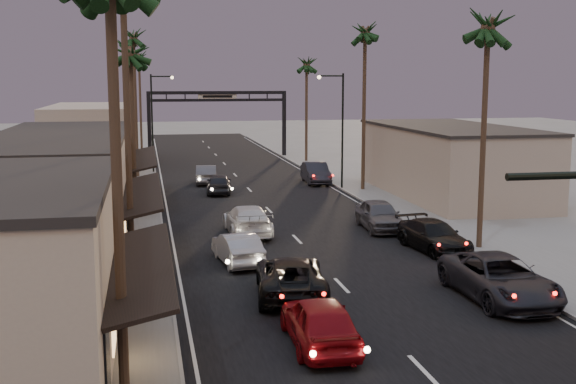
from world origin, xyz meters
name	(u,v)px	position (x,y,z in m)	size (l,w,h in m)	color
ground	(262,203)	(0.00, 40.00, 0.00)	(200.00, 200.00, 0.00)	slate
road	(251,192)	(0.00, 45.00, 0.00)	(14.00, 120.00, 0.02)	black
sidewalk_left	(127,182)	(-9.50, 52.00, 0.06)	(5.00, 92.00, 0.12)	slate
sidewalk_right	(346,176)	(9.50, 52.00, 0.06)	(5.00, 92.00, 0.12)	slate
storefront_mid	(37,203)	(-13.00, 26.00, 2.75)	(8.00, 14.00, 5.50)	gray
storefront_far	(70,168)	(-13.00, 42.00, 2.50)	(8.00, 16.00, 5.00)	#BAA98E
storefront_dist	(93,136)	(-13.00, 65.00, 3.00)	(8.00, 20.00, 6.00)	gray
building_right	(450,163)	(14.00, 40.00, 2.50)	(8.00, 18.00, 5.00)	gray
arch	(218,107)	(0.00, 70.00, 5.53)	(15.20, 0.40, 7.27)	black
streetlight_right	(339,121)	(6.92, 45.00, 5.33)	(2.13, 0.30, 9.00)	black
streetlight_left	(155,115)	(-6.92, 58.00, 5.33)	(2.13, 0.30, 9.00)	black
palm_lc	(130,47)	(-8.60, 36.00, 10.47)	(3.20, 3.20, 12.20)	#38281C
palm_ld	(133,33)	(-8.60, 55.00, 12.42)	(3.20, 3.20, 14.20)	#38281C
palm_ra	(488,19)	(8.60, 24.00, 11.44)	(3.20, 3.20, 13.20)	#38281C
palm_rb	(365,27)	(8.60, 44.00, 12.42)	(3.20, 3.20, 14.20)	#38281C
palm_rc	(307,60)	(8.60, 64.00, 10.47)	(3.20, 3.20, 12.20)	#38281C
palm_far	(139,54)	(-8.30, 78.00, 11.44)	(3.20, 3.20, 13.20)	#38281C
oncoming_red	(320,321)	(-2.54, 12.48, 0.84)	(1.97, 4.91, 1.67)	maroon
oncoming_pickup	(290,276)	(-2.38, 18.03, 0.80)	(2.64, 5.73, 1.59)	black
oncoming_silver	(237,248)	(-3.80, 23.53, 0.74)	(1.56, 4.47, 1.47)	#95969A
oncoming_white	(248,220)	(-2.43, 29.81, 0.82)	(2.29, 5.64, 1.64)	silver
oncoming_dgrey	(219,184)	(-2.53, 44.58, 0.75)	(1.77, 4.41, 1.50)	black
oncoming_grey_far	(206,174)	(-3.01, 50.08, 0.77)	(1.62, 4.66, 1.53)	#4E4E53
curbside_near	(500,278)	(5.52, 15.93, 0.86)	(2.86, 6.21, 1.73)	black
curbside_black	(434,236)	(6.20, 24.11, 0.75)	(2.11, 5.20, 1.51)	black
curbside_grey	(379,215)	(5.16, 29.61, 0.85)	(2.01, 4.98, 1.70)	#454549
curbside_far	(316,173)	(5.93, 48.56, 0.86)	(1.82, 5.23, 1.72)	black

